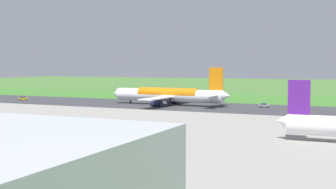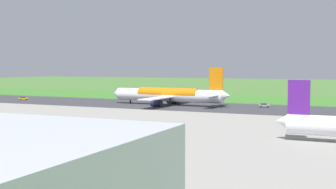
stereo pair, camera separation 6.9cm
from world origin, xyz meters
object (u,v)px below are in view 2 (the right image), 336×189
(no_stopping_sign, at_px, (228,97))
(traffic_cone_orange, at_px, (213,99))
(service_car_followme, at_px, (23,98))
(service_car_ops, at_px, (264,105))
(airliner_main, at_px, (169,95))

(no_stopping_sign, distance_m, traffic_cone_orange, 7.53)
(service_car_followme, distance_m, traffic_cone_orange, 92.27)
(traffic_cone_orange, bearing_deg, no_stopping_sign, -163.03)
(no_stopping_sign, bearing_deg, service_car_ops, 126.24)
(service_car_ops, relative_size, no_stopping_sign, 2.02)
(no_stopping_sign, relative_size, traffic_cone_orange, 4.10)
(no_stopping_sign, bearing_deg, traffic_cone_orange, 16.97)
(service_car_followme, bearing_deg, airliner_main, -177.46)
(service_car_ops, xyz_separation_m, no_stopping_sign, (24.09, -32.87, 0.51))
(airliner_main, height_order, traffic_cone_orange, airliner_main)
(airliner_main, height_order, service_car_followme, airliner_main)
(no_stopping_sign, xyz_separation_m, traffic_cone_orange, (7.13, 2.18, -1.08))
(airliner_main, distance_m, service_car_followme, 75.76)
(no_stopping_sign, height_order, traffic_cone_orange, no_stopping_sign)
(service_car_ops, height_order, no_stopping_sign, no_stopping_sign)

